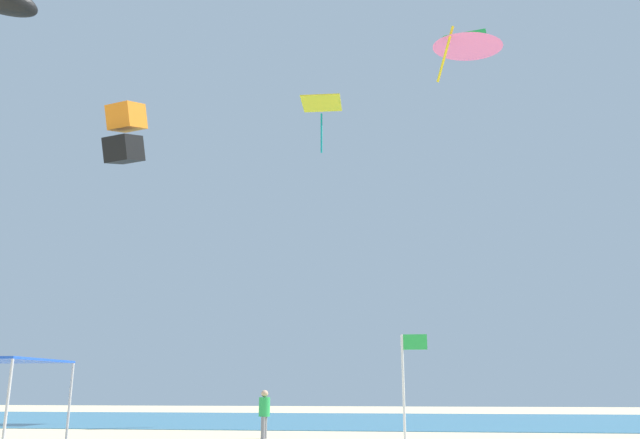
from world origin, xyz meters
TOP-DOWN VIEW (x-y plane):
  - ocean_strip at (0.00, 24.76)m, footprint 110.00×20.69m
  - canopy_tent at (-8.04, 0.25)m, footprint 2.61×3.03m
  - person_near_tent at (-2.83, 9.54)m, footprint 0.43×0.49m
  - banner_flag at (2.64, -0.69)m, footprint 0.61×0.06m
  - kite_box_orange at (-10.58, 11.86)m, footprint 1.80×2.00m
  - kite_diamond_yellow at (-2.25, 23.17)m, footprint 2.69×2.69m
  - kite_parafoil_green at (7.39, 22.38)m, footprint 3.10×1.92m
  - kite_delta_pink at (5.39, 6.19)m, footprint 3.64×3.65m

SIDE VIEW (x-z plane):
  - ocean_strip at x=0.00m, z-range 0.00..0.03m
  - person_near_tent at x=-2.83m, z-range 0.16..1.98m
  - banner_flag at x=2.64m, z-range 0.35..3.47m
  - canopy_tent at x=-8.04m, z-range 1.17..3.82m
  - kite_box_orange at x=-10.58m, z-range 12.37..15.64m
  - kite_delta_pink at x=5.39m, z-range 13.50..15.63m
  - kite_diamond_yellow at x=-2.25m, z-range 18.39..21.95m
  - kite_parafoil_green at x=7.39m, z-range 22.85..24.96m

